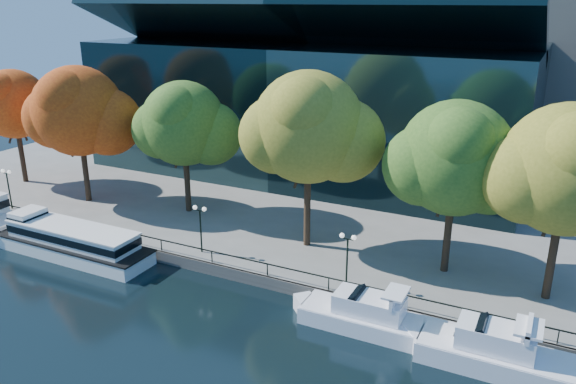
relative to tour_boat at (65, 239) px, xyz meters
The scene contains 16 objects.
ground 13.42m from the tour_boat, ahead, with size 160.00×160.00×0.00m, color black.
promenade 38.02m from the tour_boat, 69.48° to the left, with size 90.00×67.08×1.00m.
railing 13.56m from the tour_boat, 10.53° to the left, with size 88.20×0.08×0.99m.
convention_building 33.16m from the tour_boat, 73.27° to the left, with size 50.00×24.57×21.43m.
tour_boat is the anchor object (origin of this frame).
cruiser_near 27.12m from the tour_boat, ahead, with size 11.20×2.89×3.25m.
cruiser_far 35.04m from the tour_boat, ahead, with size 10.97×3.04×3.58m.
tree_0 21.91m from the tour_boat, 148.98° to the left, with size 9.46×7.75×12.67m.
tree_1 13.87m from the tour_boat, 124.35° to the left, with size 11.15×9.14×13.80m.
tree_2 14.62m from the tour_boat, 65.65° to the left, with size 10.00×8.20×12.74m.
tree_3 22.92m from the tour_boat, 25.19° to the left, with size 11.27×9.24×14.68m.
tree_4 32.77m from the tour_boat, 16.87° to the left, with size 10.51×8.62×13.19m.
tree_5 39.43m from the tour_boat, 12.28° to the left, with size 10.88×8.92×13.73m.
lamp_0 12.21m from the tour_boat, 161.80° to the left, with size 1.26×0.36×4.03m.
lamp_1 12.35m from the tour_boat, 17.98° to the left, with size 1.26×0.36×4.03m.
lamp_2 24.62m from the tour_boat, ahead, with size 1.26×0.36×4.03m.
Camera 1 is at (23.33, -30.14, 20.85)m, focal length 35.00 mm.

